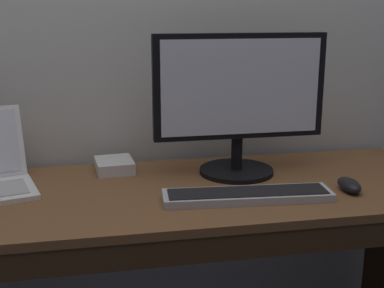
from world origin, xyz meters
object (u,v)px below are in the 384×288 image
(wired_keyboard, at_px, (247,195))
(external_drive_box, at_px, (114,165))
(external_monitor, at_px, (239,98))
(computer_mouse, at_px, (349,185))

(wired_keyboard, bearing_deg, external_drive_box, 136.62)
(external_monitor, distance_m, wired_keyboard, 0.34)
(external_drive_box, bearing_deg, computer_mouse, -26.09)
(external_drive_box, bearing_deg, wired_keyboard, -43.38)
(external_monitor, bearing_deg, wired_keyboard, -98.90)
(wired_keyboard, relative_size, computer_mouse, 4.43)
(wired_keyboard, distance_m, computer_mouse, 0.33)
(computer_mouse, bearing_deg, external_monitor, 144.01)
(external_monitor, height_order, wired_keyboard, external_monitor)
(wired_keyboard, bearing_deg, computer_mouse, 1.48)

